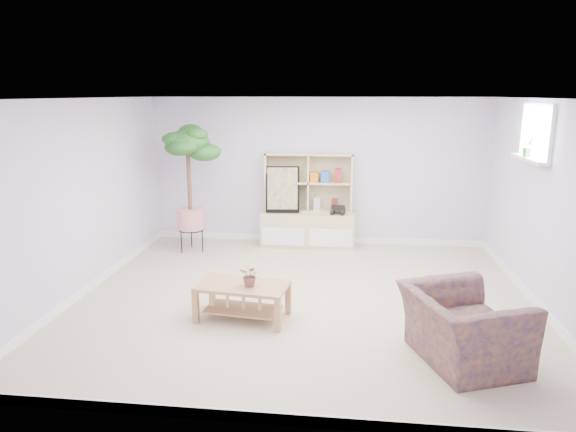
# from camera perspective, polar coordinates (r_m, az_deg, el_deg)

# --- Properties ---
(floor) EXTENTS (5.50, 5.00, 0.01)m
(floor) POSITION_cam_1_polar(r_m,az_deg,el_deg) (6.40, 1.79, -9.10)
(floor) COLOR #C1AF8B
(floor) RESTS_ON ground
(ceiling) EXTENTS (5.50, 5.00, 0.01)m
(ceiling) POSITION_cam_1_polar(r_m,az_deg,el_deg) (5.91, 1.96, 12.93)
(ceiling) COLOR white
(ceiling) RESTS_ON walls
(walls) EXTENTS (5.51, 5.01, 2.40)m
(walls) POSITION_cam_1_polar(r_m,az_deg,el_deg) (6.04, 1.87, 1.47)
(walls) COLOR silver
(walls) RESTS_ON floor
(baseboard) EXTENTS (5.50, 5.00, 0.10)m
(baseboard) POSITION_cam_1_polar(r_m,az_deg,el_deg) (6.38, 1.79, -8.69)
(baseboard) COLOR white
(baseboard) RESTS_ON floor
(window) EXTENTS (0.10, 0.98, 0.68)m
(window) POSITION_cam_1_polar(r_m,az_deg,el_deg) (6.88, 25.94, 8.35)
(window) COLOR white
(window) RESTS_ON walls
(window_sill) EXTENTS (0.14, 1.00, 0.04)m
(window_sill) POSITION_cam_1_polar(r_m,az_deg,el_deg) (6.89, 25.19, 5.74)
(window_sill) COLOR white
(window_sill) RESTS_ON walls
(storage_unit) EXTENTS (1.52, 0.51, 1.52)m
(storage_unit) POSITION_cam_1_polar(r_m,az_deg,el_deg) (8.32, 2.25, 1.71)
(storage_unit) COLOR tan
(storage_unit) RESTS_ON floor
(poster) EXTENTS (0.55, 0.18, 0.75)m
(poster) POSITION_cam_1_polar(r_m,az_deg,el_deg) (8.27, -0.60, 2.96)
(poster) COLOR yellow
(poster) RESTS_ON storage_unit
(toy_truck) EXTENTS (0.32, 0.24, 0.16)m
(toy_truck) POSITION_cam_1_polar(r_m,az_deg,el_deg) (8.22, 5.57, 0.73)
(toy_truck) COLOR black
(toy_truck) RESTS_ON storage_unit
(coffee_table) EXTENTS (1.05, 0.66, 0.40)m
(coffee_table) POSITION_cam_1_polar(r_m,az_deg,el_deg) (5.80, -5.03, -9.43)
(coffee_table) COLOR olive
(coffee_table) RESTS_ON floor
(table_plant) EXTENTS (0.27, 0.25, 0.25)m
(table_plant) POSITION_cam_1_polar(r_m,az_deg,el_deg) (5.62, -4.20, -6.61)
(table_plant) COLOR #255A2B
(table_plant) RESTS_ON coffee_table
(floor_tree) EXTENTS (0.87, 0.87, 2.00)m
(floor_tree) POSITION_cam_1_polar(r_m,az_deg,el_deg) (8.14, -10.89, 2.92)
(floor_tree) COLOR #124712
(floor_tree) RESTS_ON floor
(armchair) EXTENTS (1.22, 1.30, 0.77)m
(armchair) POSITION_cam_1_polar(r_m,az_deg,el_deg) (5.11, 18.90, -11.15)
(armchair) COLOR #121B48
(armchair) RESTS_ON floor
(sill_plant) EXTENTS (0.16, 0.15, 0.24)m
(sill_plant) POSITION_cam_1_polar(r_m,az_deg,el_deg) (6.95, 25.10, 6.96)
(sill_plant) COLOR #124712
(sill_plant) RESTS_ON window_sill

